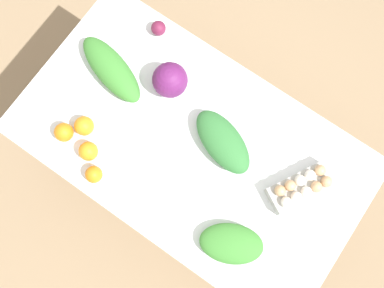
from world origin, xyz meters
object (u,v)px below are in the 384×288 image
at_px(orange_0, 94,174).
at_px(orange_2, 88,151).
at_px(cabbage_purple, 170,80).
at_px(greens_bunch_kale, 231,244).
at_px(greens_bunch_scallion, 223,142).
at_px(beet_root, 158,28).
at_px(greens_bunch_dandelion, 111,69).
at_px(orange_3, 64,132).
at_px(orange_1, 84,126).
at_px(egg_carton, 301,187).

xyz_separation_m(orange_0, orange_2, (-0.07, 0.06, 0.00)).
bearing_deg(cabbage_purple, greens_bunch_kale, -34.96).
distance_m(greens_bunch_scallion, beet_root, 0.57).
xyz_separation_m(greens_bunch_dandelion, orange_0, (0.21, -0.39, -0.01)).
xyz_separation_m(greens_bunch_scallion, orange_3, (-0.55, -0.33, -0.01)).
bearing_deg(beet_root, greens_bunch_kale, -37.14).
xyz_separation_m(greens_bunch_kale, orange_1, (-0.75, 0.05, 0.00)).
distance_m(beet_root, orange_2, 0.60).
height_order(egg_carton, orange_3, egg_carton).
bearing_deg(cabbage_purple, greens_bunch_dandelion, -158.42).
bearing_deg(orange_3, orange_1, 52.96).
xyz_separation_m(cabbage_purple, egg_carton, (0.67, -0.06, -0.03)).
bearing_deg(beet_root, orange_2, -81.89).
xyz_separation_m(cabbage_purple, greens_bunch_kale, (0.57, -0.40, -0.04)).
height_order(cabbage_purple, greens_bunch_dandelion, cabbage_purple).
bearing_deg(orange_3, orange_0, -18.34).
xyz_separation_m(beet_root, orange_3, (-0.04, -0.59, 0.01)).
distance_m(greens_bunch_kale, orange_3, 0.80).
xyz_separation_m(egg_carton, orange_0, (-0.70, -0.42, -0.01)).
bearing_deg(orange_2, cabbage_purple, 76.33).
distance_m(cabbage_purple, orange_0, 0.49).
height_order(egg_carton, greens_bunch_kale, egg_carton).
distance_m(cabbage_purple, greens_bunch_dandelion, 0.25).
bearing_deg(cabbage_purple, beet_root, 137.00).
height_order(greens_bunch_kale, orange_3, orange_3).
bearing_deg(egg_carton, orange_0, -30.08).
height_order(cabbage_purple, beet_root, cabbage_purple).
distance_m(egg_carton, orange_1, 0.90).
relative_size(cabbage_purple, greens_bunch_kale, 0.59).
distance_m(cabbage_purple, greens_bunch_kale, 0.69).
distance_m(greens_bunch_kale, greens_bunch_scallion, 0.40).
bearing_deg(orange_1, greens_bunch_scallion, 27.84).
height_order(greens_bunch_scallion, beet_root, greens_bunch_scallion).
relative_size(beet_root, orange_3, 0.82).
bearing_deg(greens_bunch_kale, orange_1, 176.41).
distance_m(greens_bunch_kale, beet_root, 0.95).
xyz_separation_m(beet_root, orange_1, (0.01, -0.53, 0.01)).
bearing_deg(orange_3, greens_bunch_dandelion, 90.45).
distance_m(beet_root, orange_1, 0.53).
xyz_separation_m(greens_bunch_scallion, orange_1, (-0.50, -0.26, -0.01)).
bearing_deg(orange_0, orange_2, 140.02).
xyz_separation_m(cabbage_purple, orange_1, (-0.18, -0.35, -0.03)).
bearing_deg(egg_carton, beet_root, -76.55).
distance_m(greens_bunch_kale, orange_1, 0.75).
height_order(greens_bunch_kale, greens_bunch_scallion, greens_bunch_scallion).
height_order(orange_1, orange_3, orange_1).
height_order(greens_bunch_kale, greens_bunch_dandelion, greens_bunch_dandelion).
relative_size(cabbage_purple, greens_bunch_dandelion, 0.41).
bearing_deg(orange_1, orange_3, -127.04).
distance_m(greens_bunch_scallion, orange_0, 0.53).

